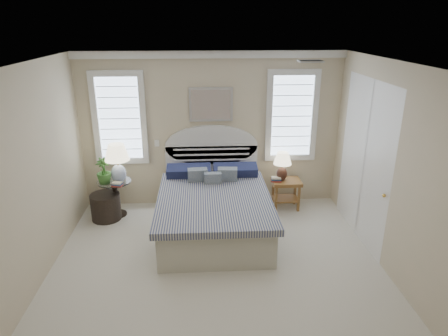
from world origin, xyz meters
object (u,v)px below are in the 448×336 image
(bed, at_px, (214,207))
(nightstand_right, at_px, (286,188))
(lamp_right, at_px, (282,163))
(side_table_left, at_px, (115,194))
(floor_pot, at_px, (106,207))
(lamp_left, at_px, (117,159))

(bed, height_order, nightstand_right, bed)
(nightstand_right, bearing_deg, lamp_right, 156.64)
(side_table_left, xyz_separation_m, nightstand_right, (2.95, 0.10, -0.00))
(side_table_left, bearing_deg, floor_pot, -139.00)
(bed, distance_m, floor_pot, 1.87)
(side_table_left, distance_m, nightstand_right, 2.95)
(floor_pot, relative_size, lamp_left, 0.74)
(bed, relative_size, side_table_left, 3.61)
(floor_pot, bearing_deg, bed, -14.38)
(nightstand_right, relative_size, lamp_left, 0.80)
(bed, xyz_separation_m, lamp_right, (1.22, 0.73, 0.45))
(bed, bearing_deg, lamp_left, 160.17)
(floor_pot, height_order, lamp_left, lamp_left)
(side_table_left, distance_m, lamp_right, 2.91)
(bed, distance_m, side_table_left, 1.75)
(bed, distance_m, lamp_right, 1.49)
(side_table_left, height_order, floor_pot, side_table_left)
(side_table_left, bearing_deg, lamp_left, -18.40)
(bed, distance_m, nightstand_right, 1.47)
(floor_pot, bearing_deg, lamp_left, 22.05)
(bed, height_order, side_table_left, bed)
(floor_pot, bearing_deg, side_table_left, 41.00)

